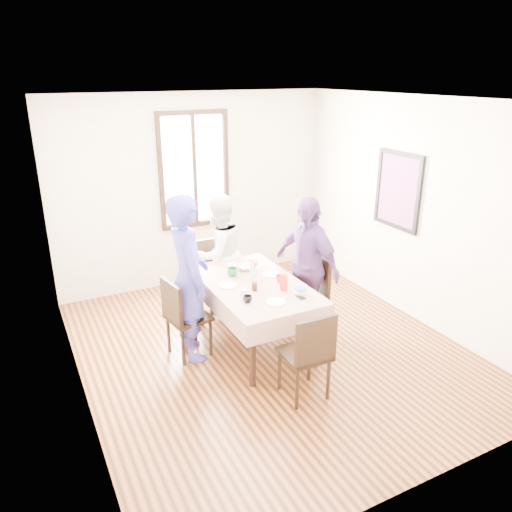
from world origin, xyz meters
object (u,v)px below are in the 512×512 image
at_px(person_left, 188,278).
at_px(dining_table, 254,315).
at_px(chair_far, 217,276).
at_px(chair_left, 189,317).
at_px(chair_near, 304,353).
at_px(chair_right, 306,294).
at_px(person_far, 217,254).
at_px(person_right, 306,266).

bearing_deg(person_left, dining_table, -98.13).
bearing_deg(chair_far, chair_left, 50.59).
xyz_separation_m(chair_near, person_left, (-0.70, 1.20, 0.45)).
bearing_deg(chair_right, person_far, 43.67).
xyz_separation_m(dining_table, person_right, (0.70, 0.05, 0.45)).
distance_m(chair_right, chair_far, 1.24).
bearing_deg(person_left, chair_left, 93.40).
relative_size(dining_table, chair_far, 1.68).
relative_size(chair_right, chair_far, 1.00).
relative_size(chair_right, person_far, 0.59).
bearing_deg(chair_near, dining_table, 91.31).
bearing_deg(chair_right, chair_left, 93.63).
relative_size(chair_far, person_left, 0.50).
bearing_deg(person_right, person_far, -156.96).
bearing_deg(chair_left, person_far, 132.01).
bearing_deg(chair_left, person_right, 77.26).
xyz_separation_m(chair_near, person_right, (0.70, 1.10, 0.37)).
relative_size(chair_right, person_left, 0.50).
bearing_deg(person_far, dining_table, 73.51).
relative_size(dining_table, person_right, 0.93).
relative_size(person_left, person_right, 1.10).
relative_size(chair_left, person_left, 0.50).
distance_m(person_left, person_far, 1.14).
bearing_deg(dining_table, chair_near, -90.00).
height_order(chair_far, person_left, person_left).
xyz_separation_m(chair_left, chair_right, (1.45, -0.10, 0.00)).
bearing_deg(person_far, chair_near, 73.51).
height_order(dining_table, chair_left, chair_left).
distance_m(chair_right, person_far, 1.26).
height_order(dining_table, chair_near, chair_near).
distance_m(chair_far, chair_near, 2.11).
xyz_separation_m(chair_right, person_far, (-0.72, 0.99, 0.31)).
relative_size(chair_right, person_right, 0.55).
height_order(chair_left, chair_far, same).
xyz_separation_m(chair_far, chair_near, (-0.00, -2.11, 0.00)).
bearing_deg(dining_table, person_left, 168.47).
relative_size(chair_near, person_right, 0.55).
bearing_deg(person_left, person_right, -90.49).
height_order(chair_near, person_left, person_left).
height_order(chair_right, person_far, person_far).
distance_m(person_left, person_right, 1.41).
bearing_deg(chair_left, person_left, 81.09).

